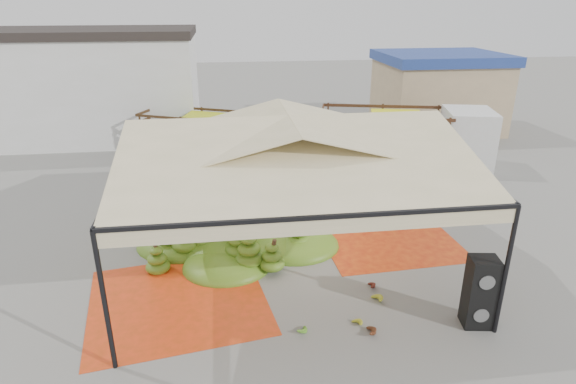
{
  "coord_description": "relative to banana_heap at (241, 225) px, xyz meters",
  "views": [
    {
      "loc": [
        -1.64,
        -11.91,
        6.76
      ],
      "look_at": [
        0.2,
        1.5,
        1.3
      ],
      "focal_mm": 30.0,
      "sensor_mm": 36.0,
      "label": 1
    }
  ],
  "objects": [
    {
      "name": "hand_yellow_b",
      "position": [
        2.32,
        -4.09,
        -0.57
      ],
      "size": [
        0.49,
        0.46,
        0.18
      ],
      "primitive_type": "ellipsoid",
      "rotation": [
        0.0,
        0.0,
        0.51
      ],
      "color": "gold",
      "rests_on": "ground"
    },
    {
      "name": "vendor",
      "position": [
        2.84,
        2.81,
        0.21
      ],
      "size": [
        0.74,
        0.6,
        1.75
      ],
      "primitive_type": "imported",
      "rotation": [
        0.0,
        0.0,
        3.47
      ],
      "color": "gray",
      "rests_on": "ground"
    },
    {
      "name": "building_white",
      "position": [
        -8.72,
        13.31,
        2.05
      ],
      "size": [
        14.3,
        6.3,
        5.4
      ],
      "color": "silver",
      "rests_on": "ground"
    },
    {
      "name": "tarp_left",
      "position": [
        -1.66,
        -2.58,
        -0.65
      ],
      "size": [
        4.65,
        4.48,
        0.01
      ],
      "primitive_type": "cube",
      "rotation": [
        0.0,
        0.0,
        0.15
      ],
      "color": "#EE3A16",
      "rests_on": "ground"
    },
    {
      "name": "banana_heap",
      "position": [
        0.0,
        0.0,
        0.0
      ],
      "size": [
        6.45,
        5.42,
        1.32
      ],
      "primitive_type": "ellipsoid",
      "rotation": [
        0.0,
        0.0,
        -0.06
      ],
      "color": "#4F6E17",
      "rests_on": "ground"
    },
    {
      "name": "canopy_tent",
      "position": [
        1.28,
        -0.69,
        2.64
      ],
      "size": [
        8.1,
        8.1,
        4.0
      ],
      "color": "black",
      "rests_on": "ground"
    },
    {
      "name": "hand_green",
      "position": [
        1.07,
        -4.1,
        -0.57
      ],
      "size": [
        0.53,
        0.51,
        0.18
      ],
      "primitive_type": "ellipsoid",
      "rotation": [
        0.0,
        0.0,
        -0.68
      ],
      "color": "#3C7B19",
      "rests_on": "ground"
    },
    {
      "name": "hanging_bunches",
      "position": [
        0.51,
        -1.0,
        1.96
      ],
      "size": [
        3.24,
        0.24,
        0.2
      ],
      "color": "#567D1A",
      "rests_on": "ground"
    },
    {
      "name": "banana_leaves",
      "position": [
        -2.42,
        1.7,
        -0.66
      ],
      "size": [
        0.96,
        1.36,
        3.7
      ],
      "primitive_type": null,
      "color": "#347920",
      "rests_on": "ground"
    },
    {
      "name": "hand_red_a",
      "position": [
        2.5,
        -4.39,
        -0.55
      ],
      "size": [
        0.52,
        0.44,
        0.22
      ],
      "primitive_type": "ellipsoid",
      "rotation": [
        0.0,
        0.0,
        -0.1
      ],
      "color": "#572D13",
      "rests_on": "ground"
    },
    {
      "name": "speaker_stack",
      "position": [
        4.98,
        -4.38,
        0.17
      ],
      "size": [
        0.68,
        0.61,
        1.66
      ],
      "rotation": [
        0.0,
        0.0,
        -0.16
      ],
      "color": "black",
      "rests_on": "ground"
    },
    {
      "name": "truck_left",
      "position": [
        -0.87,
        8.89,
        0.6
      ],
      "size": [
        6.28,
        4.34,
        2.05
      ],
      "rotation": [
        0.0,
        0.0,
        -0.43
      ],
      "color": "#462F17",
      "rests_on": "ground"
    },
    {
      "name": "building_tan",
      "position": [
        11.28,
        12.31,
        1.41
      ],
      "size": [
        6.3,
        5.3,
        4.1
      ],
      "color": "tan",
      "rests_on": "ground"
    },
    {
      "name": "ground",
      "position": [
        1.28,
        -0.69,
        -0.66
      ],
      "size": [
        90.0,
        90.0,
        0.0
      ],
      "primitive_type": "plane",
      "color": "slate",
      "rests_on": "ground"
    },
    {
      "name": "hand_red_b",
      "position": [
        3.05,
        -2.66,
        -0.57
      ],
      "size": [
        0.43,
        0.36,
        0.19
      ],
      "primitive_type": "ellipsoid",
      "rotation": [
        0.0,
        0.0,
        -0.05
      ],
      "color": "#5C1B15",
      "rests_on": "ground"
    },
    {
      "name": "truck_right",
      "position": [
        7.62,
        6.52,
        0.85
      ],
      "size": [
        7.49,
        4.05,
        2.44
      ],
      "rotation": [
        0.0,
        0.0,
        -0.24
      ],
      "color": "#4E2E1A",
      "rests_on": "ground"
    },
    {
      "name": "tarp_right",
      "position": [
        4.36,
        0.1,
        -0.65
      ],
      "size": [
        4.15,
        4.34,
        0.01
      ],
      "primitive_type": "cube",
      "rotation": [
        0.0,
        0.0,
        0.05
      ],
      "color": "orange",
      "rests_on": "ground"
    },
    {
      "name": "hand_yellow_a",
      "position": [
        3.02,
        -3.26,
        -0.55
      ],
      "size": [
        0.58,
        0.52,
        0.22
      ],
      "primitive_type": "ellipsoid",
      "rotation": [
        0.0,
        0.0,
        0.32
      ],
      "color": "gold",
      "rests_on": "ground"
    }
  ]
}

